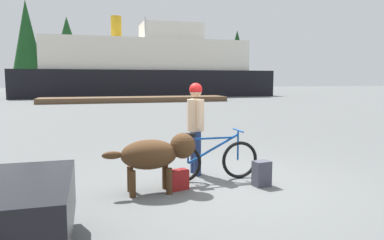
{
  "coord_description": "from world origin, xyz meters",
  "views": [
    {
      "loc": [
        -2.17,
        -5.62,
        1.78
      ],
      "look_at": [
        -0.12,
        1.5,
        0.95
      ],
      "focal_mm": 33.44,
      "sensor_mm": 36.0,
      "label": 1
    }
  ],
  "objects_px": {
    "person_cyclist": "(196,120)",
    "ferry_boat": "(148,69)",
    "handbag_pannier": "(178,180)",
    "dog": "(156,154)",
    "backpack": "(262,173)",
    "bicycle": "(211,160)",
    "sailboat_moored": "(146,92)"
  },
  "relations": [
    {
      "from": "person_cyclist",
      "to": "dog",
      "type": "relative_size",
      "value": 1.17
    },
    {
      "from": "dog",
      "to": "handbag_pannier",
      "type": "distance_m",
      "value": 0.58
    },
    {
      "from": "person_cyclist",
      "to": "handbag_pannier",
      "type": "relative_size",
      "value": 5.26
    },
    {
      "from": "bicycle",
      "to": "sailboat_moored",
      "type": "distance_m",
      "value": 30.75
    },
    {
      "from": "ferry_boat",
      "to": "sailboat_moored",
      "type": "distance_m",
      "value": 3.45
    },
    {
      "from": "person_cyclist",
      "to": "backpack",
      "type": "height_order",
      "value": "person_cyclist"
    },
    {
      "from": "person_cyclist",
      "to": "ferry_boat",
      "type": "bearing_deg",
      "value": 82.37
    },
    {
      "from": "person_cyclist",
      "to": "ferry_boat",
      "type": "relative_size",
      "value": 0.07
    },
    {
      "from": "backpack",
      "to": "handbag_pannier",
      "type": "height_order",
      "value": "backpack"
    },
    {
      "from": "ferry_boat",
      "to": "sailboat_moored",
      "type": "bearing_deg",
      "value": -104.77
    },
    {
      "from": "dog",
      "to": "ferry_boat",
      "type": "xyz_separation_m",
      "value": [
        5.26,
        33.31,
        2.28
      ]
    },
    {
      "from": "handbag_pannier",
      "to": "sailboat_moored",
      "type": "xyz_separation_m",
      "value": [
        4.26,
        30.89,
        0.33
      ]
    },
    {
      "from": "bicycle",
      "to": "ferry_boat",
      "type": "xyz_separation_m",
      "value": [
        4.21,
        32.93,
        2.53
      ]
    },
    {
      "from": "handbag_pannier",
      "to": "backpack",
      "type": "bearing_deg",
      "value": -7.77
    },
    {
      "from": "bicycle",
      "to": "ferry_boat",
      "type": "bearing_deg",
      "value": 82.71
    },
    {
      "from": "bicycle",
      "to": "person_cyclist",
      "type": "bearing_deg",
      "value": 104.83
    },
    {
      "from": "person_cyclist",
      "to": "handbag_pannier",
      "type": "bearing_deg",
      "value": -123.08
    },
    {
      "from": "ferry_boat",
      "to": "sailboat_moored",
      "type": "relative_size",
      "value": 3.31
    },
    {
      "from": "person_cyclist",
      "to": "handbag_pannier",
      "type": "xyz_separation_m",
      "value": [
        -0.55,
        -0.85,
        -0.88
      ]
    },
    {
      "from": "bicycle",
      "to": "ferry_boat",
      "type": "distance_m",
      "value": 33.3
    },
    {
      "from": "person_cyclist",
      "to": "backpack",
      "type": "bearing_deg",
      "value": -50.72
    },
    {
      "from": "bicycle",
      "to": "handbag_pannier",
      "type": "distance_m",
      "value": 0.8
    },
    {
      "from": "backpack",
      "to": "person_cyclist",
      "type": "bearing_deg",
      "value": 129.28
    },
    {
      "from": "dog",
      "to": "person_cyclist",
      "type": "bearing_deg",
      "value": 43.74
    },
    {
      "from": "handbag_pannier",
      "to": "bicycle",
      "type": "bearing_deg",
      "value": 26.9
    },
    {
      "from": "sailboat_moored",
      "to": "dog",
      "type": "bearing_deg",
      "value": -98.51
    },
    {
      "from": "bicycle",
      "to": "person_cyclist",
      "type": "xyz_separation_m",
      "value": [
        -0.13,
        0.5,
        0.67
      ]
    },
    {
      "from": "dog",
      "to": "ferry_boat",
      "type": "distance_m",
      "value": 33.8
    },
    {
      "from": "bicycle",
      "to": "dog",
      "type": "height_order",
      "value": "dog"
    },
    {
      "from": "backpack",
      "to": "ferry_boat",
      "type": "xyz_separation_m",
      "value": [
        3.49,
        33.47,
        2.69
      ]
    },
    {
      "from": "sailboat_moored",
      "to": "handbag_pannier",
      "type": "bearing_deg",
      "value": -97.86
    },
    {
      "from": "backpack",
      "to": "handbag_pannier",
      "type": "relative_size",
      "value": 1.3
    }
  ]
}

